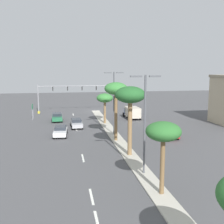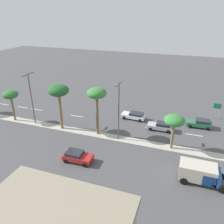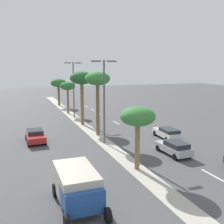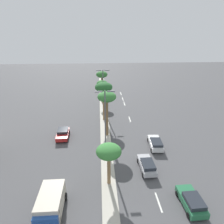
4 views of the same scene
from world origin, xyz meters
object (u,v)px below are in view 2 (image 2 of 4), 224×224
object	(u,v)px
directional_road_sign	(217,108)
street_lamp_inboard	(31,95)
palm_tree_center	(97,95)
sedan_red_rear	(77,156)
street_lamp_mid	(119,107)
palm_tree_front	(59,92)
sedan_green_far	(200,123)
sedan_white_leading	(134,115)
palm_tree_mid	(10,95)
box_truck	(201,173)
palm_tree_far	(174,121)
sedan_silver_front	(161,126)

from	to	relation	value
directional_road_sign	street_lamp_inboard	bearing A→B (deg)	113.40
palm_tree_center	sedan_red_rear	bearing A→B (deg)	-178.28
street_lamp_mid	street_lamp_inboard	xyz separation A→B (m)	(0.06, 16.17, -0.04)
palm_tree_front	sedan_red_rear	size ratio (longest dim) A/B	1.94
directional_road_sign	sedan_green_far	world-z (taller)	directional_road_sign
sedan_red_rear	sedan_white_leading	bearing A→B (deg)	-14.80
palm_tree_mid	street_lamp_inboard	world-z (taller)	street_lamp_inboard
box_truck	palm_tree_far	bearing A→B (deg)	33.40
palm_tree_center	sedan_silver_front	size ratio (longest dim) A/B	1.84
sedan_red_rear	sedan_green_far	bearing A→B (deg)	-44.57
directional_road_sign	palm_tree_center	xyz separation A→B (m)	(-13.26, 19.10, 4.88)
palm_tree_front	box_truck	size ratio (longest dim) A/B	1.45
palm_tree_far	sedan_red_rear	world-z (taller)	palm_tree_far
sedan_red_rear	palm_tree_mid	bearing A→B (deg)	66.75
directional_road_sign	sedan_green_far	bearing A→B (deg)	149.52
sedan_red_rear	palm_tree_far	bearing A→B (deg)	-57.73
sedan_red_rear	palm_tree_front	bearing A→B (deg)	42.75
palm_tree_far	box_truck	distance (m)	8.15
palm_tree_center	sedan_silver_front	bearing A→B (deg)	-63.06
palm_tree_front	street_lamp_inboard	xyz separation A→B (m)	(-0.01, 5.68, -1.25)
directional_road_sign	palm_tree_front	distance (m)	29.54
palm_tree_center	box_truck	distance (m)	18.46
box_truck	directional_road_sign	bearing A→B (deg)	-8.12
palm_tree_front	sedan_white_leading	size ratio (longest dim) A/B	1.72
street_lamp_inboard	box_truck	bearing A→B (deg)	-102.09
palm_tree_center	sedan_green_far	world-z (taller)	palm_tree_center
sedan_silver_front	box_truck	bearing A→B (deg)	-150.75
palm_tree_far	sedan_silver_front	size ratio (longest dim) A/B	1.24
palm_tree_mid	sedan_silver_front	size ratio (longest dim) A/B	1.34
sedan_red_rear	sedan_silver_front	size ratio (longest dim) A/B	0.94
palm_tree_far	sedan_silver_front	bearing A→B (deg)	23.91
sedan_silver_front	palm_tree_mid	bearing A→B (deg)	101.66
palm_tree_mid	sedan_green_far	bearing A→B (deg)	-74.90
palm_tree_center	palm_tree_mid	size ratio (longest dim) A/B	1.38
palm_tree_far	sedan_white_leading	size ratio (longest dim) A/B	1.18
palm_tree_mid	sedan_green_far	world-z (taller)	palm_tree_mid
sedan_green_far	sedan_silver_front	bearing A→B (deg)	118.07
box_truck	street_lamp_inboard	bearing A→B (deg)	77.91
directional_road_sign	palm_tree_far	xyz separation A→B (m)	(-13.56, 6.91, 2.44)
sedan_green_far	palm_tree_far	bearing A→B (deg)	155.00
sedan_white_leading	street_lamp_inboard	bearing A→B (deg)	115.68
directional_road_sign	street_lamp_mid	bearing A→B (deg)	131.79
palm_tree_far	sedan_white_leading	world-z (taller)	palm_tree_far
palm_tree_mid	street_lamp_mid	distance (m)	20.64
directional_road_sign	sedan_silver_front	xyz separation A→B (m)	(-8.26, 9.26, -1.44)
palm_tree_mid	street_lamp_inboard	size ratio (longest dim) A/B	0.63
street_lamp_inboard	sedan_white_leading	size ratio (longest dim) A/B	2.03
sedan_white_leading	palm_tree_front	bearing A→B (deg)	126.04
street_lamp_mid	sedan_white_leading	bearing A→B (deg)	-3.83
sedan_red_rear	sedan_white_leading	xyz separation A→B (m)	(15.52, -4.10, -0.03)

